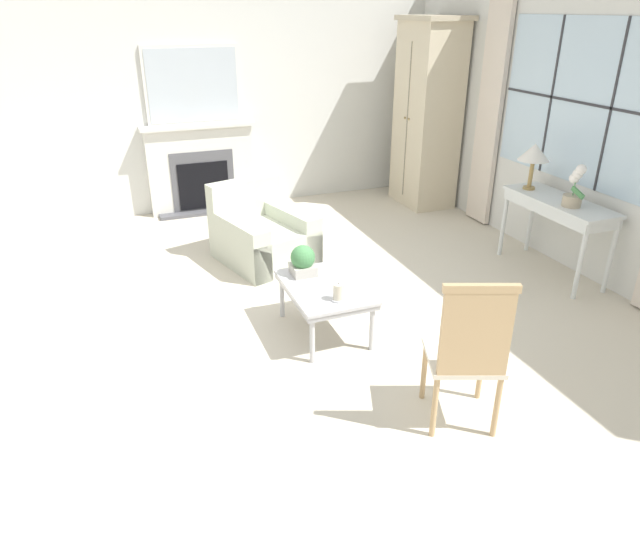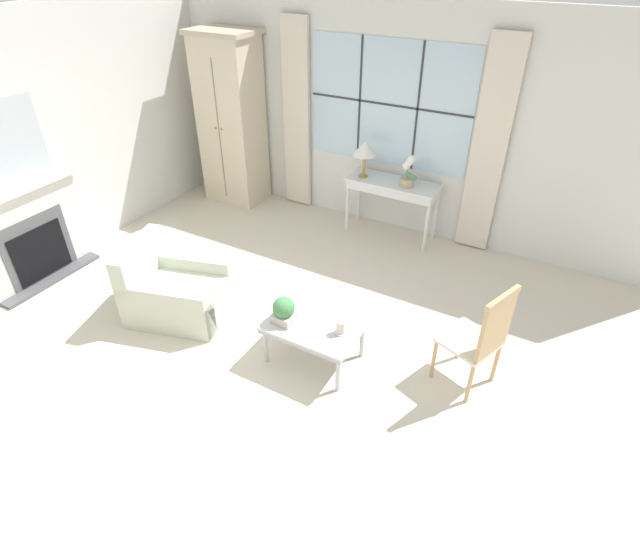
% 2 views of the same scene
% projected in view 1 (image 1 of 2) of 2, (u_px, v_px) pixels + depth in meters
% --- Properties ---
extents(ground_plane, '(14.00, 14.00, 0.00)m').
position_uv_depth(ground_plane, '(282.00, 306.00, 5.09)').
color(ground_plane, beige).
extents(wall_back_windowed, '(7.20, 0.14, 2.80)m').
position_uv_depth(wall_back_windowed, '(578.00, 126.00, 5.48)').
color(wall_back_windowed, silver).
rests_on(wall_back_windowed, ground_plane).
extents(wall_left, '(0.06, 7.20, 2.80)m').
position_uv_depth(wall_left, '(253.00, 96.00, 7.28)').
color(wall_left, silver).
rests_on(wall_left, ground_plane).
extents(fireplace, '(0.34, 1.40, 2.04)m').
position_uv_depth(fireplace, '(200.00, 160.00, 7.23)').
color(fireplace, '#515156').
rests_on(fireplace, ground_plane).
extents(armoire, '(0.89, 0.63, 2.35)m').
position_uv_depth(armoire, '(427.00, 114.00, 7.32)').
color(armoire, beige).
rests_on(armoire, ground_plane).
extents(console_table, '(1.17, 0.43, 0.76)m').
position_uv_depth(console_table, '(559.00, 209.00, 5.47)').
color(console_table, silver).
rests_on(console_table, ground_plane).
extents(table_lamp, '(0.30, 0.30, 0.46)m').
position_uv_depth(table_lamp, '(534.00, 153.00, 5.60)').
color(table_lamp, '#9E7F47').
rests_on(table_lamp, console_table).
extents(potted_orchid, '(0.22, 0.17, 0.40)m').
position_uv_depth(potted_orchid, '(575.00, 189.00, 5.19)').
color(potted_orchid, tan).
rests_on(potted_orchid, console_table).
extents(armchair_upholstered, '(1.12, 1.03, 0.79)m').
position_uv_depth(armchair_upholstered, '(263.00, 237.00, 5.93)').
color(armchair_upholstered, beige).
rests_on(armchair_upholstered, ground_plane).
extents(side_chair_wooden, '(0.57, 0.57, 1.06)m').
position_uv_depth(side_chair_wooden, '(469.00, 348.00, 3.40)').
color(side_chair_wooden, beige).
rests_on(side_chair_wooden, ground_plane).
extents(coffee_table, '(0.85, 0.59, 0.43)m').
position_uv_depth(coffee_table, '(325.00, 291.00, 4.54)').
color(coffee_table, '#BCBCC1').
rests_on(coffee_table, ground_plane).
extents(potted_plant_small, '(0.20, 0.20, 0.25)m').
position_uv_depth(potted_plant_small, '(303.00, 261.00, 4.66)').
color(potted_plant_small, '#BCB7AD').
rests_on(potted_plant_small, coffee_table).
extents(pillar_candle, '(0.11, 0.11, 0.15)m').
position_uv_depth(pillar_candle, '(338.00, 293.00, 4.27)').
color(pillar_candle, silver).
rests_on(pillar_candle, coffee_table).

